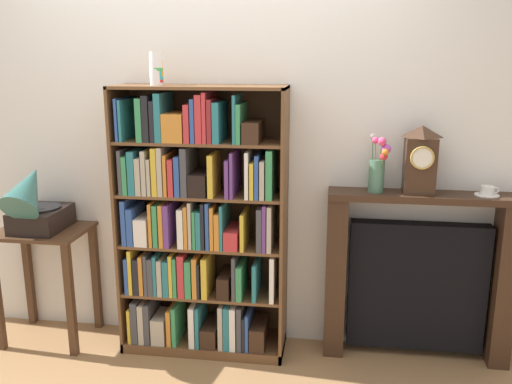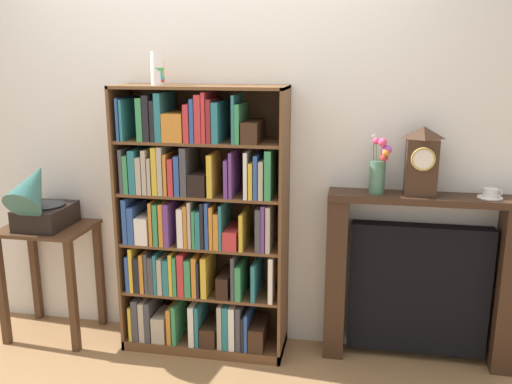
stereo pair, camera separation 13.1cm
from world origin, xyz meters
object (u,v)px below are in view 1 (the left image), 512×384
object	(u,v)px
cup_stack	(156,68)
teacup_with_saucer	(487,192)
gramophone	(34,202)
flower_vase	(378,169)
mantel_clock	(420,160)
fireplace_mantel	(417,278)
side_table_left	(46,260)
bookshelf	(197,232)

from	to	relation	value
cup_stack	teacup_with_saucer	size ratio (longest dim) A/B	1.39
gramophone	flower_vase	xyz separation A→B (m)	(2.03, 0.16, 0.23)
mantel_clock	flower_vase	distance (m)	0.24
fireplace_mantel	flower_vase	xyz separation A→B (m)	(-0.27, -0.03, 0.66)
mantel_clock	gramophone	bearing A→B (deg)	-175.77
cup_stack	teacup_with_saucer	xyz separation A→B (m)	(1.86, 0.10, -0.67)
gramophone	flower_vase	bearing A→B (deg)	4.54
side_table_left	gramophone	bearing A→B (deg)	-90.00
flower_vase	bookshelf	bearing A→B (deg)	-176.29
bookshelf	flower_vase	distance (m)	1.12
bookshelf	mantel_clock	world-z (taller)	bookshelf
cup_stack	side_table_left	distance (m)	1.41
bookshelf	mantel_clock	bearing A→B (deg)	3.31
cup_stack	fireplace_mantel	xyz separation A→B (m)	(1.52, 0.11, -1.21)
mantel_clock	bookshelf	bearing A→B (deg)	-176.69
fireplace_mantel	teacup_with_saucer	xyz separation A→B (m)	(0.34, -0.02, 0.54)
bookshelf	mantel_clock	xyz separation A→B (m)	(1.28, 0.07, 0.46)
fireplace_mantel	flower_vase	bearing A→B (deg)	-174.44
cup_stack	flower_vase	size ratio (longest dim) A/B	0.57
side_table_left	bookshelf	bearing A→B (deg)	1.73
gramophone	fireplace_mantel	distance (m)	2.34
gramophone	mantel_clock	size ratio (longest dim) A/B	1.24
mantel_clock	teacup_with_saucer	distance (m)	0.41
bookshelf	side_table_left	xyz separation A→B (m)	(-0.98, -0.03, -0.22)
flower_vase	cup_stack	bearing A→B (deg)	-176.03
bookshelf	cup_stack	distance (m)	0.98
cup_stack	flower_vase	distance (m)	1.37
side_table_left	teacup_with_saucer	bearing A→B (deg)	2.30
mantel_clock	teacup_with_saucer	size ratio (longest dim) A/B	2.88
bookshelf	gramophone	distance (m)	1.00
bookshelf	flower_vase	world-z (taller)	bookshelf
side_table_left	flower_vase	size ratio (longest dim) A/B	2.24
cup_stack	mantel_clock	distance (m)	1.57
gramophone	flower_vase	distance (m)	2.05
bookshelf	gramophone	bearing A→B (deg)	-174.58
bookshelf	fireplace_mantel	bearing A→B (deg)	4.09
teacup_with_saucer	bookshelf	bearing A→B (deg)	-177.36
gramophone	flower_vase	size ratio (longest dim) A/B	1.46
fireplace_mantel	flower_vase	world-z (taller)	flower_vase
side_table_left	fireplace_mantel	bearing A→B (deg)	3.08
bookshelf	side_table_left	bearing A→B (deg)	-178.27
bookshelf	cup_stack	size ratio (longest dim) A/B	8.70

